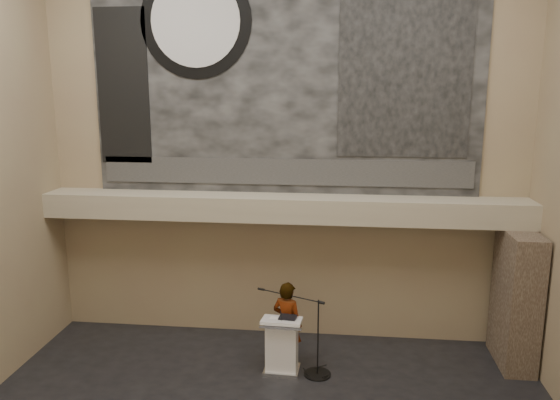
# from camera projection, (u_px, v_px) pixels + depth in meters

# --- Properties ---
(wall_back) EXTENTS (10.00, 0.02, 8.50)m
(wall_back) POSITION_uv_depth(u_px,v_px,m) (284.00, 143.00, 11.37)
(wall_back) COLOR #8D7359
(wall_back) RESTS_ON floor
(wall_front) EXTENTS (10.00, 0.02, 8.50)m
(wall_front) POSITION_uv_depth(u_px,v_px,m) (159.00, 269.00, 3.60)
(wall_front) COLOR #8D7359
(wall_front) RESTS_ON floor
(soffit) EXTENTS (10.00, 0.80, 0.50)m
(soffit) POSITION_uv_depth(u_px,v_px,m) (282.00, 208.00, 11.25)
(soffit) COLOR #9D9279
(soffit) RESTS_ON wall_back
(sprinkler_left) EXTENTS (0.04, 0.04, 0.06)m
(sprinkler_left) POSITION_uv_depth(u_px,v_px,m) (206.00, 219.00, 11.44)
(sprinkler_left) COLOR #B2893D
(sprinkler_left) RESTS_ON soffit
(sprinkler_right) EXTENTS (0.04, 0.04, 0.06)m
(sprinkler_right) POSITION_uv_depth(u_px,v_px,m) (375.00, 224.00, 11.06)
(sprinkler_right) COLOR #B2893D
(sprinkler_right) RESTS_ON soffit
(banner) EXTENTS (8.00, 0.05, 5.00)m
(banner) POSITION_uv_depth(u_px,v_px,m) (284.00, 72.00, 11.04)
(banner) COLOR black
(banner) RESTS_ON wall_back
(banner_text_strip) EXTENTS (7.76, 0.02, 0.55)m
(banner_text_strip) POSITION_uv_depth(u_px,v_px,m) (284.00, 172.00, 11.43)
(banner_text_strip) COLOR #2F2F2F
(banner_text_strip) RESTS_ON banner
(banner_clock_rim) EXTENTS (2.30, 0.02, 2.30)m
(banner_clock_rim) POSITION_uv_depth(u_px,v_px,m) (195.00, 21.00, 10.99)
(banner_clock_rim) COLOR black
(banner_clock_rim) RESTS_ON banner
(banner_clock_face) EXTENTS (1.84, 0.02, 1.84)m
(banner_clock_face) POSITION_uv_depth(u_px,v_px,m) (195.00, 21.00, 10.97)
(banner_clock_face) COLOR silver
(banner_clock_face) RESTS_ON banner
(banner_building_print) EXTENTS (2.60, 0.02, 3.60)m
(banner_building_print) POSITION_uv_depth(u_px,v_px,m) (405.00, 66.00, 10.72)
(banner_building_print) COLOR black
(banner_building_print) RESTS_ON banner
(banner_brick_print) EXTENTS (1.10, 0.02, 3.20)m
(banner_brick_print) POSITION_uv_depth(u_px,v_px,m) (123.00, 87.00, 11.44)
(banner_brick_print) COLOR black
(banner_brick_print) RESTS_ON banner
(stone_pier) EXTENTS (0.60, 1.40, 2.70)m
(stone_pier) POSITION_uv_depth(u_px,v_px,m) (516.00, 299.00, 10.65)
(stone_pier) COLOR #413328
(stone_pier) RESTS_ON floor
(lectern) EXTENTS (0.77, 0.57, 1.14)m
(lectern) POSITION_uv_depth(u_px,v_px,m) (282.00, 345.00, 10.44)
(lectern) COLOR silver
(lectern) RESTS_ON floor
(binder) EXTENTS (0.35, 0.30, 0.04)m
(binder) POSITION_uv_depth(u_px,v_px,m) (288.00, 318.00, 10.33)
(binder) COLOR black
(binder) RESTS_ON lectern
(papers) EXTENTS (0.26, 0.32, 0.00)m
(papers) POSITION_uv_depth(u_px,v_px,m) (274.00, 320.00, 10.28)
(papers) COLOR silver
(papers) RESTS_ON lectern
(speaker_person) EXTENTS (0.74, 0.63, 1.71)m
(speaker_person) POSITION_uv_depth(u_px,v_px,m) (287.00, 324.00, 10.68)
(speaker_person) COLOR white
(speaker_person) RESTS_ON floor
(mic_stand) EXTENTS (1.48, 0.82, 1.52)m
(mic_stand) POSITION_uv_depth(u_px,v_px,m) (315.00, 362.00, 10.42)
(mic_stand) COLOR black
(mic_stand) RESTS_ON floor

